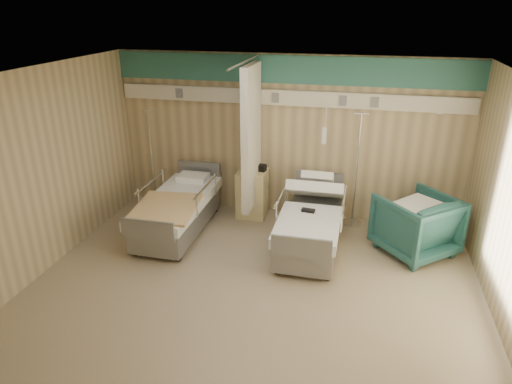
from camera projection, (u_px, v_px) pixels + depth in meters
ground at (253, 288)px, 6.15m from camera, size 6.00×5.00×0.00m
room_walls at (255, 150)px, 5.66m from camera, size 6.04×5.04×2.82m
bed_right at (310, 229)px, 7.06m from camera, size 1.00×2.16×0.63m
bed_left at (178, 215)px, 7.53m from camera, size 1.00×2.16×0.63m
bedside_cabinet at (252, 194)px, 8.07m from camera, size 0.50×0.48×0.85m
visitor_armchair at (416, 225)px, 6.86m from camera, size 1.42×1.43×0.93m
waffle_blanket at (422, 195)px, 6.61m from camera, size 0.89×0.90×0.08m
iv_stand_right at (354, 202)px, 7.78m from camera, size 0.35×0.35×1.95m
iv_stand_left at (155, 189)px, 8.41m from camera, size 0.33×0.33×1.84m
call_remote at (308, 210)px, 6.89m from camera, size 0.21×0.11×0.04m
tan_blanket at (166, 208)px, 6.99m from camera, size 1.04×1.25×0.04m
toiletry_bag at (260, 168)px, 7.91m from camera, size 0.23×0.17×0.11m
white_cup at (244, 165)px, 7.99m from camera, size 0.13×0.13×0.14m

